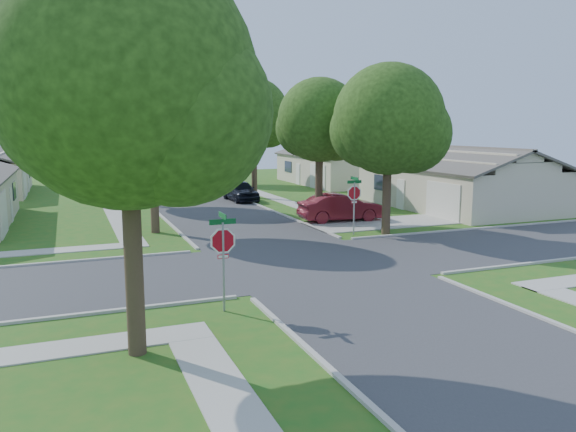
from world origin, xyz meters
The scene contains 20 objects.
ground centered at (0.00, 0.00, 0.00)m, with size 100.00×100.00×0.00m, color #225F1A.
road_ns centered at (0.00, 0.00, 0.00)m, with size 7.00×100.00×0.02m, color #333335.
sidewalk_ne centered at (6.10, 26.00, 0.02)m, with size 1.20×40.00×0.04m, color #9E9B91.
sidewalk_nw centered at (-6.10, 26.00, 0.02)m, with size 1.20×40.00×0.04m, color #9E9B91.
driveway centered at (7.90, 7.10, 0.03)m, with size 8.80×3.60×0.05m, color #9E9B91.
stop_sign_sw centered at (-4.70, -4.70, 2.03)m, with size 1.05×0.80×2.98m.
stop_sign_ne centered at (4.70, 4.70, 2.03)m, with size 1.05×0.80×2.98m.
tree_e_near centered at (4.75, 9.01, 5.64)m, with size 4.97×4.80×8.28m.
tree_e_mid centered at (4.76, 21.01, 6.25)m, with size 5.59×5.40×9.21m.
tree_e_far centered at (4.75, 34.01, 5.98)m, with size 5.17×5.00×8.72m.
tree_w_near centered at (-4.64, 9.01, 6.12)m, with size 5.38×5.20×8.97m.
tree_w_mid centered at (-4.64, 21.01, 6.49)m, with size 5.80×5.60×9.56m.
tree_w_far centered at (-4.65, 34.01, 5.51)m, with size 4.76×4.60×8.04m.
tree_sw_corner centered at (-7.44, -6.99, 6.26)m, with size 6.21×6.00×9.55m.
tree_ne_corner centered at (6.36, 4.21, 5.59)m, with size 5.80×5.60×8.66m.
house_ne_near centered at (15.99, 11.00, 1.52)m, with size 8.42×13.60×4.23m.
house_ne_far centered at (15.99, 29.00, 1.52)m, with size 8.42×13.60×4.23m.
car_driveway centered at (6.00, 8.70, 0.82)m, with size 1.73×4.96×1.63m, color #5B121A.
car_curb_east centered at (3.20, 19.81, 0.78)m, with size 1.83×4.55×1.55m, color black.
car_curb_west centered at (-3.20, 35.87, 0.62)m, with size 1.73×4.26×1.24m, color black.
Camera 1 is at (-8.86, -20.42, 5.44)m, focal length 35.00 mm.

